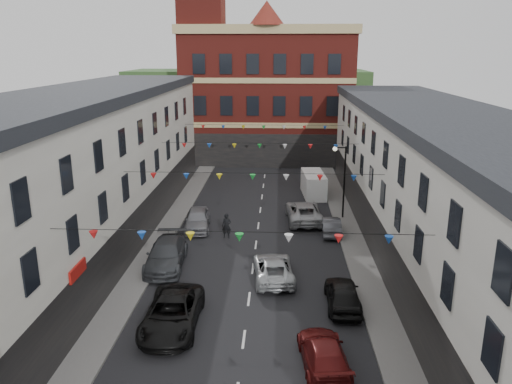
% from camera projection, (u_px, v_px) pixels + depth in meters
% --- Properties ---
extents(ground, '(160.00, 160.00, 0.00)m').
position_uv_depth(ground, '(249.00, 299.00, 27.58)').
color(ground, black).
rests_on(ground, ground).
extents(pavement_left, '(1.80, 64.00, 0.15)m').
position_uv_depth(pavement_left, '(136.00, 279.00, 29.80)').
color(pavement_left, '#605E5B').
rests_on(pavement_left, ground).
extents(pavement_right, '(1.80, 64.00, 0.15)m').
position_uv_depth(pavement_right, '(369.00, 284.00, 29.17)').
color(pavement_right, '#605E5B').
rests_on(pavement_right, ground).
extents(terrace_left, '(8.40, 56.00, 10.70)m').
position_uv_depth(terrace_left, '(38.00, 198.00, 27.62)').
color(terrace_left, beige).
rests_on(terrace_left, ground).
extents(terrace_right, '(8.40, 56.00, 9.70)m').
position_uv_depth(terrace_right, '(469.00, 213.00, 26.67)').
color(terrace_right, silver).
rests_on(terrace_right, ground).
extents(civic_building, '(20.60, 13.30, 18.50)m').
position_uv_depth(civic_building, '(267.00, 93.00, 61.81)').
color(civic_building, maroon).
rests_on(civic_building, ground).
extents(clock_tower, '(5.60, 5.60, 30.00)m').
position_uv_depth(clock_tower, '(202.00, 35.00, 57.46)').
color(clock_tower, maroon).
rests_on(clock_tower, ground).
extents(distant_hill, '(40.00, 14.00, 10.00)m').
position_uv_depth(distant_hill, '(248.00, 100.00, 85.96)').
color(distant_hill, '#2B5025').
rests_on(distant_hill, ground).
extents(street_lamp, '(1.10, 0.36, 6.00)m').
position_uv_depth(street_lamp, '(342.00, 172.00, 39.66)').
color(street_lamp, black).
rests_on(street_lamp, ground).
extents(car_left_c, '(2.65, 5.65, 1.56)m').
position_uv_depth(car_left_c, '(172.00, 313.00, 24.56)').
color(car_left_c, black).
rests_on(car_left_c, ground).
extents(car_left_d, '(2.59, 5.72, 1.62)m').
position_uv_depth(car_left_d, '(166.00, 254.00, 31.56)').
color(car_left_d, '#3C3F44').
rests_on(car_left_d, ground).
extents(car_left_e, '(2.29, 4.75, 1.56)m').
position_uv_depth(car_left_e, '(197.00, 219.00, 38.22)').
color(car_left_e, gray).
rests_on(car_left_e, ground).
extents(car_right_c, '(2.34, 4.81, 1.35)m').
position_uv_depth(car_right_c, '(324.00, 354.00, 21.44)').
color(car_right_c, '#5D1312').
rests_on(car_right_c, ground).
extents(car_right_d, '(1.77, 4.35, 1.48)m').
position_uv_depth(car_right_d, '(343.00, 294.00, 26.56)').
color(car_right_d, black).
rests_on(car_right_d, ground).
extents(car_right_e, '(1.42, 3.88, 1.27)m').
position_uv_depth(car_right_e, '(331.00, 226.00, 37.26)').
color(car_right_e, '#4C4D53').
rests_on(car_right_e, ground).
extents(car_right_f, '(3.01, 5.87, 1.58)m').
position_uv_depth(car_right_f, '(304.00, 212.00, 39.96)').
color(car_right_f, '#A7A9AC').
rests_on(car_right_f, ground).
extents(moving_car, '(2.74, 5.12, 1.37)m').
position_uv_depth(moving_car, '(273.00, 268.00, 29.86)').
color(moving_car, '#AFB3B6').
rests_on(moving_car, ground).
extents(white_van, '(2.23, 5.01, 2.16)m').
position_uv_depth(white_van, '(313.00, 184.00, 47.05)').
color(white_van, white).
rests_on(white_van, ground).
extents(pedestrian, '(0.70, 0.49, 1.85)m').
position_uv_depth(pedestrian, '(227.00, 226.00, 36.35)').
color(pedestrian, black).
rests_on(pedestrian, ground).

